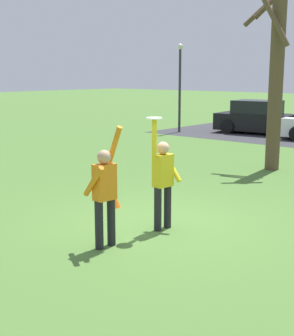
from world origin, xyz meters
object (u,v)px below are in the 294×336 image
person_defender (105,190)px  parked_car_black (259,118)px  frisbee_disc (154,118)px  lamppost_by_lot (180,79)px  bare_tree_tall (276,75)px  field_cone_orange (115,200)px  person_catcher (163,178)px

person_defender → parked_car_black: size_ratio=0.48×
person_defender → parked_car_black: 16.67m
frisbee_disc → lamppost_by_lot: bearing=125.0°
person_defender → frisbee_disc: (0.11, 1.14, 1.11)m
bare_tree_tall → field_cone_orange: 6.73m
frisbee_disc → bare_tree_tall: 7.00m
person_defender → person_catcher: bearing=0.0°
bare_tree_tall → person_catcher: bearing=-80.7°
person_defender → field_cone_orange: bearing=46.3°
person_catcher → field_cone_orange: (-1.73, 0.50, -0.82)m
person_catcher → field_cone_orange: bearing=-100.3°
person_catcher → frisbee_disc: frisbee_disc is taller
frisbee_disc → parked_car_black: 15.69m
parked_car_black → person_catcher: bearing=-75.1°
frisbee_disc → field_cone_orange: (-1.71, 0.72, -1.93)m
person_catcher → frisbee_disc: size_ratio=7.37×
bare_tree_tall → lamppost_by_lot: bearing=143.7°
person_catcher → lamppost_by_lot: lamppost_by_lot is taller
parked_car_black → field_cone_orange: 14.42m
parked_car_black → field_cone_orange: bearing=-80.9°
person_defender → frisbee_disc: size_ratio=7.22×
person_catcher → parked_car_black: bearing=-153.2°
parked_car_black → field_cone_orange: (3.83, -13.89, -0.57)m
bare_tree_tall → field_cone_orange: size_ratio=18.42×
parked_car_black → frisbee_disc: bearing=-75.5°
person_catcher → bare_tree_tall: size_ratio=0.35×
lamppost_by_lot → field_cone_orange: (7.07, -11.83, -2.43)m
frisbee_disc → lamppost_by_lot: (-8.78, 12.55, 0.49)m
frisbee_disc → bare_tree_tall: (-1.06, 6.88, 0.72)m
person_catcher → person_defender: bearing=0.0°
person_catcher → field_cone_orange: 1.98m
person_catcher → bare_tree_tall: bare_tree_tall is taller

